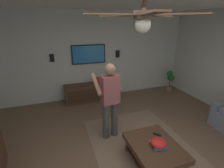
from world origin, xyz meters
name	(u,v)px	position (x,y,z in m)	size (l,w,h in m)	color
ground_plane	(135,161)	(0.00, 0.00, 0.00)	(7.51, 7.51, 0.00)	brown
wall_back_tv	(94,56)	(3.09, 0.00, 1.37)	(0.10, 6.46, 2.73)	#B2B7AD
area_rug	(147,155)	(0.05, -0.28, 0.01)	(3.02, 1.90, 0.01)	#7A604C
coffee_table	(154,150)	(-0.15, -0.28, 0.30)	(1.00, 0.80, 0.40)	#422B1C
media_console	(92,92)	(2.76, 0.17, 0.28)	(0.45, 1.70, 0.55)	#422B1C
tv	(89,54)	(3.00, 0.17, 1.45)	(0.05, 1.04, 0.59)	black
person_standing	(110,97)	(0.83, 0.21, 0.93)	(0.58, 0.58, 1.64)	#3F3F3F
potted_plant_short	(170,79)	(2.62, -2.71, 0.46)	(0.29, 0.26, 0.74)	#9E6B4C
bowl	(158,143)	(-0.19, -0.31, 0.46)	(0.28, 0.28, 0.12)	red
remote_white	(161,146)	(-0.22, -0.35, 0.41)	(0.15, 0.04, 0.02)	white
remote_black	(157,134)	(0.07, -0.47, 0.41)	(0.15, 0.04, 0.02)	black
remote_grey	(153,141)	(-0.07, -0.29, 0.41)	(0.15, 0.04, 0.02)	slate
book	(160,146)	(-0.23, -0.31, 0.42)	(0.22, 0.16, 0.04)	teal
vase_round	(97,80)	(2.72, 0.00, 0.66)	(0.22, 0.22, 0.22)	red
wall_speaker_left	(118,54)	(3.01, -0.79, 1.41)	(0.06, 0.12, 0.22)	black
wall_speaker_right	(52,58)	(3.01, 1.26, 1.40)	(0.06, 0.12, 0.22)	black
ceiling_fan	(143,18)	(-0.49, 0.28, 2.41)	(1.15, 1.15, 0.46)	#4C3828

